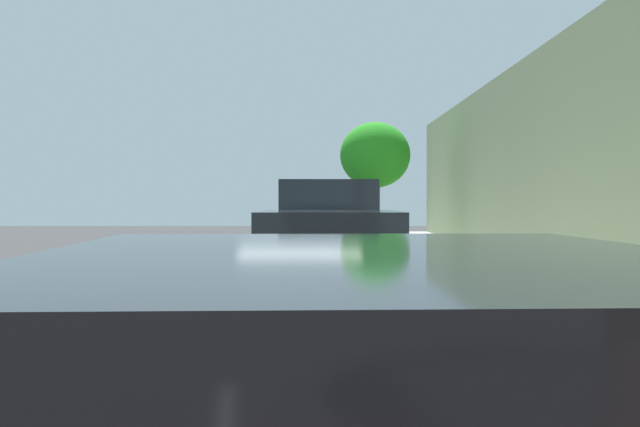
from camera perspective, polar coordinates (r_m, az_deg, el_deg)
The scene contains 13 objects.
ground at distance 17.07m, azimuth -1.47°, elevation -4.60°, with size 72.12×72.12×0.00m, color #323232.
sidewalk at distance 17.36m, azimuth 10.53°, elevation -4.26°, with size 3.68×45.07×0.16m, color #A49FA0.
curb_edge at distance 17.11m, azimuth 4.18°, elevation -4.32°, with size 0.16×45.07×0.16m, color gray.
lane_stripe_centre at distance 16.91m, azimuth -10.54°, elevation -4.65°, with size 0.14×44.20×0.01m.
lane_stripe_bike_edge at distance 17.07m, azimuth -0.76°, elevation -4.58°, with size 0.12×45.07×0.01m, color white.
building_facade at distance 17.81m, azimuth 17.19°, elevation 3.89°, with size 0.50×45.07×5.15m, color gray.
parked_sedan_tan_second at distance 9.30m, azimuth 0.60°, elevation -4.57°, with size 1.88×4.42×1.52m.
parked_suv_white_mid at distance 15.43m, azimuth 0.33°, elevation -1.37°, with size 2.04×4.74×1.99m.
parked_suv_black_far at distance 21.66m, azimuth 0.76°, elevation -0.71°, with size 2.01×4.72×1.99m.
parked_sedan_green_farthest at distance 30.13m, azimuth 0.56°, elevation -0.77°, with size 1.87×4.42×1.52m.
bicycle_at_curb at distance 25.96m, azimuth 1.68°, elevation -1.86°, with size 1.19×1.35×0.77m.
cyclist_with_backpack at distance 25.51m, azimuth 2.21°, elevation -0.56°, with size 0.53×0.55×1.62m.
street_tree_mid_block at distance 31.57m, azimuth 3.67°, elevation 3.93°, with size 2.64×2.64×4.41m.
Camera 1 is at (0.41, -16.99, 1.64)m, focal length 47.05 mm.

